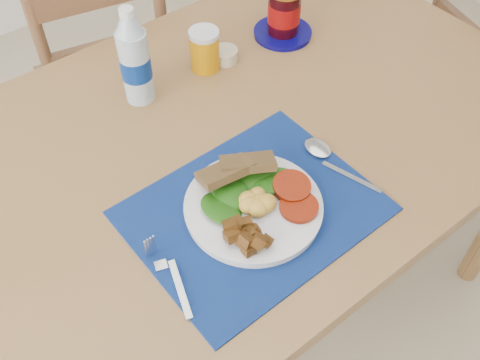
{
  "coord_description": "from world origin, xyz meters",
  "views": [
    {
      "loc": [
        -0.53,
        -0.48,
        1.59
      ],
      "look_at": [
        -0.12,
        0.04,
        0.8
      ],
      "focal_mm": 42.0,
      "sensor_mm": 36.0,
      "label": 1
    }
  ],
  "objects_px": {
    "chair_far": "(105,64)",
    "jam_on_saucer": "(284,14)",
    "water_bottle": "(135,61)",
    "breakfast_plate": "(253,207)",
    "juice_glass": "(205,51)"
  },
  "relations": [
    {
      "from": "chair_far",
      "to": "jam_on_saucer",
      "type": "xyz_separation_m",
      "value": [
        0.3,
        -0.44,
        0.27
      ]
    },
    {
      "from": "chair_far",
      "to": "juice_glass",
      "type": "xyz_separation_m",
      "value": [
        0.08,
        -0.43,
        0.26
      ]
    },
    {
      "from": "juice_glass",
      "to": "water_bottle",
      "type": "bearing_deg",
      "value": 178.63
    },
    {
      "from": "jam_on_saucer",
      "to": "water_bottle",
      "type": "bearing_deg",
      "value": 177.42
    },
    {
      "from": "chair_far",
      "to": "water_bottle",
      "type": "bearing_deg",
      "value": 88.8
    },
    {
      "from": "chair_far",
      "to": "jam_on_saucer",
      "type": "distance_m",
      "value": 0.6
    },
    {
      "from": "chair_far",
      "to": "juice_glass",
      "type": "distance_m",
      "value": 0.51
    },
    {
      "from": "chair_far",
      "to": "juice_glass",
      "type": "relative_size",
      "value": 11.0
    },
    {
      "from": "breakfast_plate",
      "to": "jam_on_saucer",
      "type": "bearing_deg",
      "value": 59.27
    },
    {
      "from": "chair_far",
      "to": "juice_glass",
      "type": "bearing_deg",
      "value": 112.09
    },
    {
      "from": "water_bottle",
      "to": "juice_glass",
      "type": "bearing_deg",
      "value": -1.37
    },
    {
      "from": "jam_on_saucer",
      "to": "breakfast_plate",
      "type": "bearing_deg",
      "value": -136.72
    },
    {
      "from": "breakfast_plate",
      "to": "water_bottle",
      "type": "xyz_separation_m",
      "value": [
        0.01,
        0.41,
        0.08
      ]
    },
    {
      "from": "juice_glass",
      "to": "jam_on_saucer",
      "type": "height_order",
      "value": "jam_on_saucer"
    },
    {
      "from": "chair_far",
      "to": "juice_glass",
      "type": "height_order",
      "value": "chair_far"
    }
  ]
}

